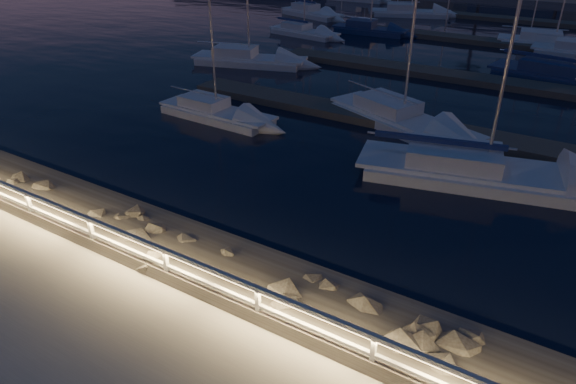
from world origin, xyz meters
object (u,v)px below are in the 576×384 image
Objects in this scene: guard_rail at (137,245)px; sailboat_f at (246,58)px; sailboat_c at (399,117)px; sailboat_k at (551,42)px; sailboat_b at (214,111)px; sailboat_n at (409,12)px; sailboat_d at (478,169)px; sailboat_i at (310,12)px; sailboat_e at (368,29)px; sailboat_j at (302,31)px; sailboat_h at (566,76)px.

sailboat_f reaches higher than guard_rail.
guard_rail is 16.19m from sailboat_c.
sailboat_k is (17.74, 17.62, -0.00)m from sailboat_f.
sailboat_b is 0.81× the size of sailboat_n.
sailboat_i is at bearing 115.89° from sailboat_d.
sailboat_i is (-6.09, 19.90, 0.01)m from sailboat_f.
sailboat_b is at bearing -51.56° from sailboat_i.
sailboat_j is (-4.61, -3.94, -0.03)m from sailboat_e.
sailboat_b is at bearing 165.88° from sailboat_d.
sailboat_n is at bearing 142.14° from sailboat_h.
guard_rail is at bearing -57.29° from sailboat_b.
sailboat_c is 1.12× the size of sailboat_i.
sailboat_c reaches higher than sailboat_e.
sailboat_c reaches higher than sailboat_f.
sailboat_b is 11.15m from sailboat_f.
sailboat_k is at bearing 82.12° from guard_rail.
sailboat_d reaches higher than sailboat_f.
sailboat_n is (8.79, 5.80, -0.00)m from sailboat_i.
sailboat_j is at bearing -126.89° from sailboat_n.
sailboat_h reaches higher than sailboat_f.
sailboat_j is at bearing -46.51° from sailboat_i.
sailboat_c is 23.38m from sailboat_e.
sailboat_n reaches higher than sailboat_b.
sailboat_c is (8.67, 4.08, 0.05)m from sailboat_b.
sailboat_f reaches higher than sailboat_e.
sailboat_i is 0.90× the size of sailboat_k.
sailboat_k is (23.82, -2.28, -0.01)m from sailboat_i.
sailboat_b is 0.67× the size of sailboat_d.
sailboat_n is at bearing 81.49° from sailboat_j.
sailboat_c is 1.25× the size of sailboat_e.
sailboat_h is at bearing -8.62° from sailboat_i.
guard_rail is 35.70m from sailboat_j.
guard_rail is 45.67m from sailboat_i.
sailboat_c is at bearing -38.76° from sailboat_j.
sailboat_i reaches higher than sailboat_j.
sailboat_e is at bearing 108.79° from sailboat_d.
sailboat_d is at bearing -45.28° from sailboat_f.
sailboat_i is 0.93× the size of sailboat_n.
sailboat_f is at bearing -55.16° from sailboat_i.
sailboat_h is 1.13× the size of sailboat_k.
sailboat_c is at bearing 126.06° from sailboat_d.
sailboat_i is 10.53m from sailboat_n.
sailboat_f is 11.05m from sailboat_j.
sailboat_b is 0.87× the size of sailboat_i.
sailboat_j is (-15.56, 16.73, -0.04)m from sailboat_c.
sailboat_j is 20.63m from sailboat_k.
sailboat_d is at bearing -85.02° from sailboat_h.
sailboat_f is at bearing -151.57° from sailboat_h.
guard_rail is 39.92m from sailboat_k.
sailboat_d is at bearing -96.68° from sailboat_k.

